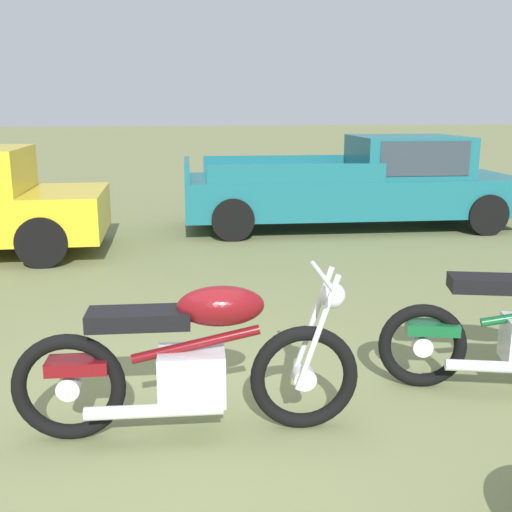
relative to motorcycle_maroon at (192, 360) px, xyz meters
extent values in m
plane|color=olive|center=(-0.07, 0.06, -0.48)|extent=(120.00, 120.00, 0.00)
torus|color=black|center=(0.68, -0.04, -0.14)|extent=(0.68, 0.13, 0.67)
torus|color=black|center=(-0.73, 0.05, -0.14)|extent=(0.68, 0.13, 0.67)
cylinder|color=silver|center=(0.68, -0.04, -0.14)|extent=(0.15, 0.11, 0.14)
cylinder|color=silver|center=(-0.73, 0.05, -0.14)|extent=(0.15, 0.11, 0.14)
cylinder|color=silver|center=(0.75, 0.05, 0.18)|extent=(0.27, 0.05, 0.72)
cylinder|color=silver|center=(0.74, -0.13, 0.18)|extent=(0.27, 0.05, 0.72)
cube|color=silver|center=(0.00, 0.00, -0.10)|extent=(0.42, 0.33, 0.32)
cylinder|color=maroon|center=(0.03, 0.00, 0.10)|extent=(0.78, 0.11, 0.22)
ellipsoid|color=maroon|center=(0.18, -0.01, 0.34)|extent=(0.54, 0.29, 0.24)
cube|color=black|center=(-0.30, 0.02, 0.28)|extent=(0.61, 0.28, 0.10)
cube|color=maroon|center=(-0.67, 0.05, 0.00)|extent=(0.37, 0.20, 0.08)
cylinder|color=silver|center=(0.78, -0.05, 0.50)|extent=(0.07, 0.64, 0.03)
sphere|color=silver|center=(0.84, -0.05, 0.38)|extent=(0.17, 0.17, 0.16)
cylinder|color=silver|center=(-0.23, -0.14, -0.24)|extent=(0.80, 0.13, 0.08)
torus|color=black|center=(1.65, 0.40, -0.17)|extent=(0.62, 0.25, 0.62)
cylinder|color=silver|center=(1.65, 0.40, -0.17)|extent=(0.16, 0.13, 0.14)
cube|color=black|center=(2.09, 0.28, 0.30)|extent=(0.64, 0.39, 0.10)
cube|color=#14592D|center=(1.71, 0.38, -0.03)|extent=(0.39, 0.27, 0.08)
cylinder|color=silver|center=(2.12, 0.10, -0.24)|extent=(0.79, 0.29, 0.08)
cylinder|color=black|center=(-1.55, 6.03, -0.16)|extent=(0.64, 0.23, 0.64)
cylinder|color=black|center=(-1.59, 4.40, -0.16)|extent=(0.64, 0.23, 0.64)
cube|color=#19606B|center=(2.97, 6.27, 0.07)|extent=(5.44, 2.01, 0.60)
cube|color=#19606B|center=(3.90, 6.22, 0.69)|extent=(1.80, 1.67, 0.64)
cube|color=#2D3842|center=(3.90, 6.22, 0.71)|extent=(1.48, 1.69, 0.52)
cube|color=#19606B|center=(2.00, 7.13, 0.51)|extent=(2.68, 0.22, 0.28)
cube|color=#19606B|center=(1.91, 5.51, 0.51)|extent=(2.68, 0.22, 0.28)
cube|color=#19606B|center=(0.33, 6.41, 0.51)|extent=(0.17, 1.62, 0.28)
cylinder|color=black|center=(4.99, 6.96, -0.16)|extent=(0.65, 0.25, 0.64)
cylinder|color=black|center=(4.90, 5.36, -0.16)|extent=(0.65, 0.25, 0.64)
cylinder|color=black|center=(1.04, 7.17, -0.16)|extent=(0.65, 0.25, 0.64)
cylinder|color=black|center=(0.95, 5.58, -0.16)|extent=(0.65, 0.25, 0.64)
camera|label=1|loc=(-0.18, -3.50, 1.49)|focal=43.74mm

